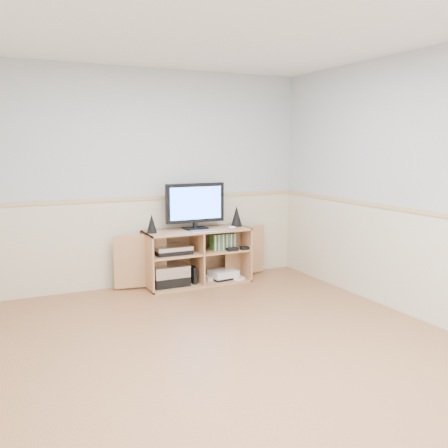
{
  "coord_description": "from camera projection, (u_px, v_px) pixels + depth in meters",
  "views": [
    {
      "loc": [
        -1.63,
        -3.36,
        1.63
      ],
      "look_at": [
        0.54,
        1.2,
        0.83
      ],
      "focal_mm": 40.0,
      "sensor_mm": 36.0,
      "label": 1
    }
  ],
  "objects": [
    {
      "name": "room",
      "position": [
        214.0,
        200.0,
        3.84
      ],
      "size": [
        4.04,
        4.54,
        2.54
      ],
      "color": "#B57C50",
      "rests_on": "ground"
    },
    {
      "name": "media_cabinet",
      "position": [
        195.0,
        255.0,
        5.96
      ],
      "size": [
        1.94,
        0.47,
        0.65
      ],
      "color": "tan",
      "rests_on": "floor"
    },
    {
      "name": "monitor",
      "position": [
        195.0,
        204.0,
        5.86
      ],
      "size": [
        0.72,
        0.18,
        0.54
      ],
      "color": "black",
      "rests_on": "media_cabinet"
    },
    {
      "name": "speaker_left",
      "position": [
        152.0,
        223.0,
        5.63
      ],
      "size": [
        0.12,
        0.12,
        0.21
      ],
      "primitive_type": "cone",
      "color": "black",
      "rests_on": "media_cabinet"
    },
    {
      "name": "speaker_right",
      "position": [
        237.0,
        216.0,
        6.08
      ],
      "size": [
        0.14,
        0.14,
        0.25
      ],
      "primitive_type": "cone",
      "color": "black",
      "rests_on": "media_cabinet"
    },
    {
      "name": "keyboard",
      "position": [
        204.0,
        231.0,
        5.74
      ],
      "size": [
        0.3,
        0.15,
        0.01
      ],
      "primitive_type": "cube",
      "rotation": [
        0.0,
        0.0,
        -0.11
      ],
      "color": "silver",
      "rests_on": "media_cabinet"
    },
    {
      "name": "mouse",
      "position": [
        232.0,
        228.0,
        5.9
      ],
      "size": [
        0.1,
        0.07,
        0.04
      ],
      "primitive_type": "ellipsoid",
      "rotation": [
        0.0,
        0.0,
        -0.03
      ],
      "color": "white",
      "rests_on": "media_cabinet"
    },
    {
      "name": "av_components",
      "position": [
        171.0,
        268.0,
        5.78
      ],
      "size": [
        0.51,
        0.31,
        0.47
      ],
      "color": "black",
      "rests_on": "media_cabinet"
    },
    {
      "name": "game_consoles",
      "position": [
        222.0,
        275.0,
        6.07
      ],
      "size": [
        0.46,
        0.3,
        0.11
      ],
      "color": "white",
      "rests_on": "media_cabinet"
    },
    {
      "name": "game_cases",
      "position": [
        223.0,
        241.0,
        6.01
      ],
      "size": [
        0.3,
        0.14,
        0.19
      ],
      "primitive_type": "cube",
      "color": "#3F8C3F",
      "rests_on": "media_cabinet"
    },
    {
      "name": "wall_outlet",
      "position": [
        222.0,
        228.0,
        6.27
      ],
      "size": [
        0.12,
        0.03,
        0.12
      ],
      "primitive_type": "cube",
      "color": "white",
      "rests_on": "wall_back"
    }
  ]
}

